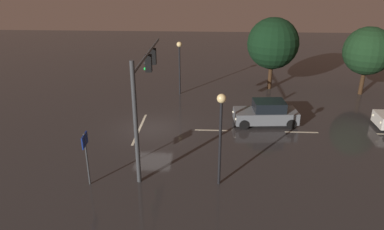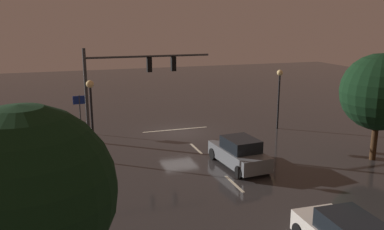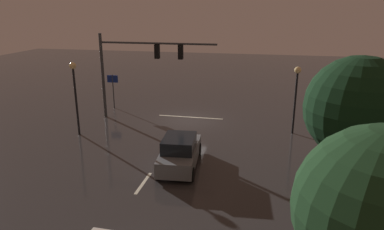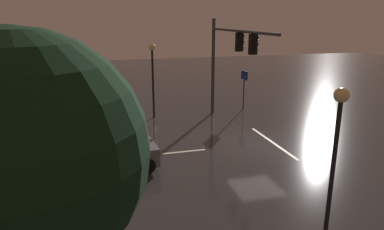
# 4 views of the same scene
# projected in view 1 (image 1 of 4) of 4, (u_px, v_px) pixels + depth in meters

# --- Properties ---
(ground_plane) EXTENTS (80.00, 80.00, 0.00)m
(ground_plane) POSITION_uv_depth(u_px,v_px,m) (152.00, 129.00, 24.45)
(ground_plane) COLOR #2D2B2B
(traffic_signal_assembly) EXTENTS (8.67, 0.47, 6.32)m
(traffic_signal_assembly) POSITION_uv_depth(u_px,v_px,m) (145.00, 82.00, 19.45)
(traffic_signal_assembly) COLOR #383A3D
(traffic_signal_assembly) RESTS_ON ground_plane
(lane_dash_far) EXTENTS (0.16, 2.20, 0.01)m
(lane_dash_far) POSITION_uv_depth(u_px,v_px,m) (211.00, 130.00, 24.26)
(lane_dash_far) COLOR beige
(lane_dash_far) RESTS_ON ground_plane
(lane_dash_mid) EXTENTS (0.16, 2.20, 0.01)m
(lane_dash_mid) POSITION_uv_depth(u_px,v_px,m) (302.00, 132.00, 23.97)
(lane_dash_mid) COLOR beige
(lane_dash_mid) RESTS_ON ground_plane
(stop_bar) EXTENTS (5.00, 0.16, 0.01)m
(stop_bar) POSITION_uv_depth(u_px,v_px,m) (140.00, 129.00, 24.49)
(stop_bar) COLOR beige
(stop_bar) RESTS_ON ground_plane
(car_approaching) EXTENTS (2.21, 4.48, 1.70)m
(car_approaching) POSITION_uv_depth(u_px,v_px,m) (266.00, 113.00, 24.95)
(car_approaching) COLOR slate
(car_approaching) RESTS_ON ground_plane
(street_lamp_left_kerb) EXTENTS (0.44, 0.44, 4.49)m
(street_lamp_left_kerb) POSITION_uv_depth(u_px,v_px,m) (179.00, 57.00, 30.06)
(street_lamp_left_kerb) COLOR black
(street_lamp_left_kerb) RESTS_ON ground_plane
(street_lamp_right_kerb) EXTENTS (0.44, 0.44, 4.81)m
(street_lamp_right_kerb) POSITION_uv_depth(u_px,v_px,m) (221.00, 122.00, 17.00)
(street_lamp_right_kerb) COLOR black
(street_lamp_right_kerb) RESTS_ON ground_plane
(route_sign) EXTENTS (0.90, 0.12, 2.82)m
(route_sign) POSITION_uv_depth(u_px,v_px,m) (86.00, 148.00, 17.49)
(route_sign) COLOR #383A3D
(route_sign) RESTS_ON ground_plane
(tree_left_near) EXTENTS (4.42, 4.42, 6.29)m
(tree_left_near) POSITION_uv_depth(u_px,v_px,m) (273.00, 43.00, 31.06)
(tree_left_near) COLOR #382314
(tree_left_near) RESTS_ON ground_plane
(tree_left_far) EXTENTS (3.97, 3.97, 5.74)m
(tree_left_far) POSITION_uv_depth(u_px,v_px,m) (368.00, 51.00, 29.79)
(tree_left_far) COLOR #382314
(tree_left_far) RESTS_ON ground_plane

